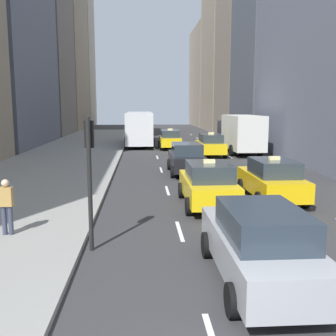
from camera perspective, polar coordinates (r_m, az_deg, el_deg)
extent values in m
cube|color=gray|center=(31.57, -14.07, 1.77)|extent=(8.00, 66.00, 0.15)
cube|color=white|center=(12.50, 1.70, -9.11)|extent=(0.12, 2.00, 0.01)
cube|color=white|center=(18.28, -0.09, -3.28)|extent=(0.12, 2.00, 0.01)
cube|color=white|center=(24.17, -1.01, -0.27)|extent=(0.12, 2.00, 0.01)
cube|color=white|center=(30.10, -1.56, 1.56)|extent=(0.12, 2.00, 0.01)
cube|color=white|center=(36.05, -1.94, 2.79)|extent=(0.12, 2.00, 0.01)
cube|color=white|center=(42.02, -2.21, 3.67)|extent=(0.12, 2.00, 0.01)
cube|color=white|center=(48.00, -2.41, 4.33)|extent=(0.12, 2.00, 0.01)
cube|color=white|center=(53.98, -2.56, 4.84)|extent=(0.12, 2.00, 0.01)
cube|color=white|center=(13.06, 14.17, -8.59)|extent=(0.12, 2.00, 0.01)
cube|color=white|center=(18.66, 8.53, -3.12)|extent=(0.12, 2.00, 0.01)
cube|color=white|center=(24.46, 5.56, -0.19)|extent=(0.12, 2.00, 0.01)
cube|color=white|center=(30.33, 3.73, 1.61)|extent=(0.12, 2.00, 0.01)
cube|color=white|center=(36.25, 2.50, 2.82)|extent=(0.12, 2.00, 0.01)
cube|color=white|center=(42.19, 1.61, 3.69)|extent=(0.12, 2.00, 0.01)
cube|color=white|center=(48.14, 0.94, 4.35)|extent=(0.12, 2.00, 0.01)
cube|color=white|center=(54.11, 0.41, 4.86)|extent=(0.12, 2.00, 0.01)
cube|color=white|center=(19.45, 16.63, -2.91)|extent=(0.12, 2.00, 0.01)
cube|color=white|center=(25.06, 11.89, -0.12)|extent=(0.12, 2.00, 0.01)
cube|color=white|center=(30.82, 8.90, 1.63)|extent=(0.12, 2.00, 0.01)
cube|color=white|center=(36.66, 6.85, 2.83)|extent=(0.12, 2.00, 0.01)
cube|color=white|center=(42.54, 5.37, 3.70)|extent=(0.12, 2.00, 0.01)
cube|color=white|center=(48.45, 4.25, 4.36)|extent=(0.12, 2.00, 0.01)
cube|color=white|center=(54.39, 3.37, 4.87)|extent=(0.12, 2.00, 0.01)
cube|color=slate|center=(42.42, -22.64, 21.24)|extent=(6.00, 16.08, 26.75)
cube|color=slate|center=(55.92, -17.58, 16.64)|extent=(6.00, 11.32, 23.47)
cube|color=gray|center=(69.93, -14.98, 18.99)|extent=(6.00, 14.84, 32.79)
cube|color=#A89E89|center=(82.37, -13.09, 15.73)|extent=(6.00, 10.13, 27.81)
cube|color=slate|center=(31.49, 22.99, 20.83)|extent=(6.00, 16.11, 21.44)
cube|color=#4C515B|center=(43.79, 14.44, 14.30)|extent=(6.00, 10.04, 16.32)
cube|color=gray|center=(54.65, 11.19, 20.89)|extent=(6.00, 10.03, 30.65)
cube|color=gray|center=(65.51, 8.34, 16.25)|extent=(6.00, 12.57, 24.57)
cube|color=gray|center=(79.95, 5.99, 12.93)|extent=(6.00, 16.42, 18.93)
cube|color=yellow|center=(31.10, 6.15, 3.06)|extent=(1.80, 4.40, 0.76)
cube|color=#28333D|center=(30.78, 6.26, 4.31)|extent=(1.58, 2.29, 0.64)
cube|color=#F2E599|center=(30.75, 6.27, 5.03)|extent=(0.44, 0.20, 0.14)
cylinder|color=black|center=(32.34, 4.15, 2.64)|extent=(0.22, 0.66, 0.66)
cylinder|color=black|center=(32.64, 7.29, 2.65)|extent=(0.22, 0.66, 0.66)
cylinder|color=black|center=(29.66, 4.87, 2.06)|extent=(0.22, 0.66, 0.66)
cylinder|color=black|center=(29.98, 8.28, 2.07)|extent=(0.22, 0.66, 0.66)
cube|color=yellow|center=(16.92, 14.73, -2.14)|extent=(1.80, 4.40, 0.76)
cube|color=#28333D|center=(16.56, 15.11, 0.06)|extent=(1.58, 2.29, 0.64)
cube|color=#F2E599|center=(16.50, 15.17, 1.40)|extent=(0.44, 0.20, 0.14)
cylinder|color=black|center=(18.02, 10.60, -2.56)|extent=(0.22, 0.66, 0.66)
cylinder|color=black|center=(18.55, 15.99, -2.43)|extent=(0.22, 0.66, 0.66)
cylinder|color=black|center=(15.46, 13.09, -4.56)|extent=(0.22, 0.66, 0.66)
cylinder|color=black|center=(16.07, 19.26, -4.32)|extent=(0.22, 0.66, 0.66)
cube|color=yellow|center=(15.52, 5.76, -2.88)|extent=(1.80, 4.40, 0.76)
cube|color=#28333D|center=(15.14, 5.96, -0.49)|extent=(1.58, 2.29, 0.64)
cube|color=#F2E599|center=(15.08, 5.99, 0.97)|extent=(0.44, 0.20, 0.14)
cylinder|color=black|center=(16.81, 1.94, -3.25)|extent=(0.22, 0.66, 0.66)
cylinder|color=black|center=(17.08, 7.97, -3.13)|extent=(0.22, 0.66, 0.66)
cylinder|color=black|center=(14.17, 3.04, -5.57)|extent=(0.22, 0.66, 0.66)
cylinder|color=black|center=(14.49, 10.16, -5.38)|extent=(0.22, 0.66, 0.66)
cube|color=yellow|center=(36.14, 0.28, 3.93)|extent=(1.80, 4.40, 0.76)
cube|color=#28333D|center=(35.82, 0.31, 5.01)|extent=(1.58, 2.29, 0.64)
cube|color=#F2E599|center=(35.80, 0.31, 5.63)|extent=(0.44, 0.20, 0.14)
cylinder|color=black|center=(37.48, -1.25, 3.53)|extent=(0.22, 0.66, 0.66)
cylinder|color=black|center=(37.60, 1.50, 3.54)|extent=(0.22, 0.66, 0.66)
cylinder|color=black|center=(34.77, -1.05, 3.10)|extent=(0.22, 0.66, 0.66)
cylinder|color=black|center=(34.90, 1.91, 3.12)|extent=(0.22, 0.66, 0.66)
cube|color=black|center=(22.83, 2.66, 1.04)|extent=(1.80, 4.53, 0.82)
cube|color=#28333D|center=(22.47, 2.76, 2.79)|extent=(1.58, 2.35, 0.64)
cylinder|color=black|center=(24.19, 0.17, 0.52)|extent=(0.22, 0.66, 0.66)
cylinder|color=black|center=(24.38, 4.39, 0.56)|extent=(0.22, 0.66, 0.66)
cylinder|color=black|center=(21.42, 0.68, -0.58)|extent=(0.22, 0.66, 0.66)
cylinder|color=black|center=(21.64, 5.44, -0.53)|extent=(0.22, 0.66, 0.66)
cube|color=#9EA0A5|center=(9.13, 12.94, -11.53)|extent=(1.80, 4.75, 0.78)
cube|color=#28333D|center=(8.65, 13.65, -7.76)|extent=(1.58, 2.47, 0.64)
cylinder|color=black|center=(10.42, 5.66, -11.03)|extent=(0.22, 0.66, 0.66)
cylinder|color=black|center=(10.85, 15.24, -10.49)|extent=(0.22, 0.66, 0.66)
cylinder|color=black|center=(7.76, 9.40, -18.40)|extent=(0.22, 0.66, 0.66)
cylinder|color=black|center=(8.33, 22.10, -16.97)|extent=(0.22, 0.66, 0.66)
cube|color=silver|center=(40.37, -4.16, 5.99)|extent=(2.50, 11.60, 2.90)
cube|color=#28333D|center=(46.10, -4.12, 6.79)|extent=(2.30, 0.12, 1.40)
cube|color=#28333D|center=(40.38, -5.89, 6.46)|extent=(0.08, 9.86, 1.10)
cube|color=yellow|center=(46.08, -4.13, 7.91)|extent=(1.50, 0.10, 0.36)
cylinder|color=black|center=(44.07, -5.74, 4.52)|extent=(0.30, 1.00, 1.00)
cylinder|color=black|center=(44.06, -2.48, 4.56)|extent=(0.30, 1.00, 1.00)
cylinder|color=black|center=(37.31, -6.09, 3.72)|extent=(0.30, 1.00, 1.00)
cylinder|color=black|center=(37.30, -2.24, 3.76)|extent=(0.30, 1.00, 1.00)
cube|color=#262628|center=(36.59, 9.13, 5.12)|extent=(2.10, 2.40, 2.10)
cube|color=#28333D|center=(37.70, 8.75, 5.70)|extent=(1.90, 0.10, 0.90)
cube|color=silver|center=(32.50, 10.79, 5.14)|extent=(2.30, 6.00, 2.70)
cylinder|color=black|center=(36.46, 7.48, 3.49)|extent=(0.28, 0.90, 0.90)
cylinder|color=black|center=(36.93, 10.68, 3.48)|extent=(0.28, 0.90, 0.90)
cylinder|color=black|center=(31.19, 9.22, 2.53)|extent=(0.28, 0.90, 0.90)
cylinder|color=black|center=(31.78, 13.27, 2.53)|extent=(0.28, 0.90, 0.90)
cylinder|color=#383D51|center=(12.53, -22.65, -7.03)|extent=(0.14, 0.14, 0.86)
cylinder|color=#383D51|center=(12.48, -21.86, -7.05)|extent=(0.14, 0.14, 0.86)
cube|color=#B78C47|center=(12.34, -22.45, -3.86)|extent=(0.36, 0.22, 0.56)
sphere|color=beige|center=(12.26, -22.56, -2.04)|extent=(0.22, 0.22, 0.22)
cylinder|color=black|center=(10.64, -11.28, -2.50)|extent=(0.12, 0.12, 3.60)
cube|color=black|center=(10.64, -11.38, 4.84)|extent=(0.24, 0.20, 0.72)
sphere|color=red|center=(10.74, -11.34, 6.10)|extent=(0.14, 0.14, 0.14)
sphere|color=#4C3F14|center=(10.75, -11.30, 4.88)|extent=(0.14, 0.14, 0.14)
sphere|color=#198C2D|center=(10.77, -11.27, 3.66)|extent=(0.14, 0.14, 0.14)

